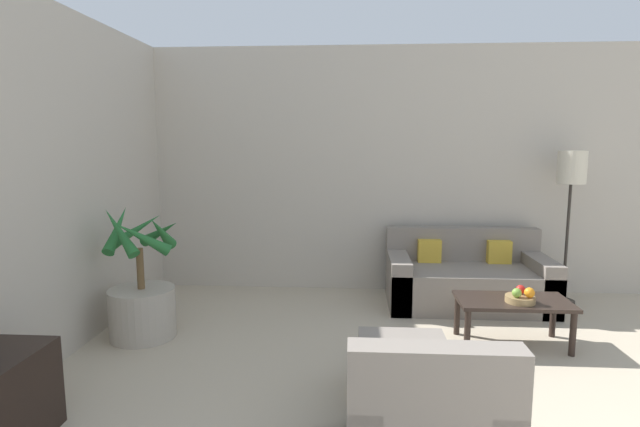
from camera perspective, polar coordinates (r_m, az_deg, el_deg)
wall_back at (r=5.70m, az=15.04°, el=4.72°), size 8.24×0.06×2.70m
potted_palm at (r=4.58m, az=-19.67°, el=-9.09°), size 0.68×0.69×1.15m
sofa_loveseat at (r=5.39m, az=16.42°, el=-7.29°), size 1.61×0.85×0.75m
floor_lamp at (r=5.66m, az=26.79°, el=3.71°), size 0.28×0.28×1.58m
coffee_table at (r=4.46m, az=21.18°, el=-9.84°), size 0.90×0.48×0.39m
fruit_bowl at (r=4.38m, az=21.89°, el=-9.07°), size 0.23×0.23×0.05m
apple_red at (r=4.42m, az=21.95°, el=-8.06°), size 0.07×0.07×0.07m
apple_green at (r=4.31m, az=21.57°, el=-8.43°), size 0.08×0.08×0.08m
orange_fruit at (r=4.34m, az=22.82°, el=-8.34°), size 0.08×0.08×0.08m
armchair at (r=2.78m, az=11.86°, el=-22.39°), size 0.78×0.78×0.78m
ottoman at (r=3.48m, az=9.43°, el=-17.08°), size 0.58×0.51×0.37m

